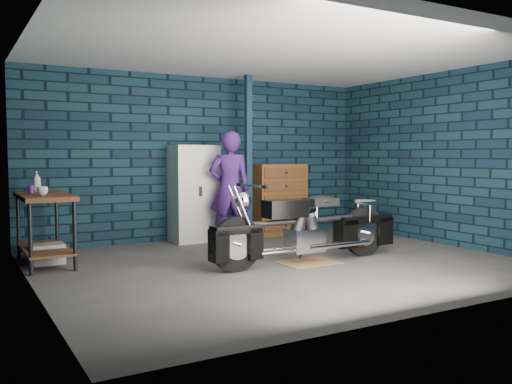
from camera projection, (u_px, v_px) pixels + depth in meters
ground at (284, 264)px, 7.00m from camera, size 6.00×6.00×0.00m
room_walls at (262, 118)px, 7.35m from camera, size 6.02×5.01×2.71m
support_post at (248, 158)px, 8.87m from camera, size 0.10×0.10×2.70m
workbench at (45, 229)px, 6.95m from camera, size 0.60×1.40×0.91m
drip_mat at (308, 262)px, 7.08m from camera, size 0.75×0.57×0.01m
motorcycle at (308, 223)px, 7.04m from camera, size 2.40×0.69×1.05m
person at (230, 188)px, 8.40m from camera, size 0.75×0.62×1.77m
storage_bin at (47, 254)px, 6.99m from camera, size 0.42×0.30×0.26m
locker at (194, 194)px, 8.73m from camera, size 0.73×0.52×1.56m
tool_chest at (278, 199)px, 9.53m from camera, size 0.93×0.52×1.24m
shop_stool at (365, 219)px, 9.22m from camera, size 0.37×0.37×0.64m
cup_a at (42, 191)px, 6.68m from camera, size 0.18×0.18×0.11m
mug_purple at (31, 189)px, 6.99m from camera, size 0.10×0.10×0.11m
bottle at (37, 181)px, 7.30m from camera, size 0.14×0.14×0.28m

